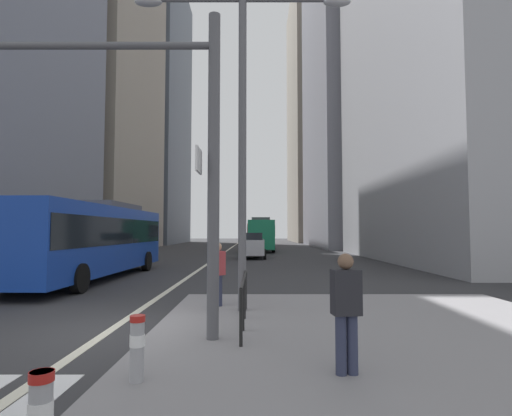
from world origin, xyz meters
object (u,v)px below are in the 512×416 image
traffic_signal_gantry (99,121)px  car_oncoming_mid (110,246)px  pedestrian_waiting (217,271)px  street_lamp_post (242,103)px  car_receding_near (253,245)px  city_bus_blue_oncoming (94,237)px  pedestrian_walking (346,307)px  bollard_left (137,345)px  city_bus_red_distant (255,232)px  city_bus_red_receding (260,233)px

traffic_signal_gantry → car_oncoming_mid: bearing=109.5°
pedestrian_waiting → street_lamp_post: bearing=-44.3°
car_receding_near → pedestrian_waiting: size_ratio=2.78×
street_lamp_post → pedestrian_waiting: bearing=135.7°
city_bus_blue_oncoming → pedestrian_waiting: city_bus_blue_oncoming is taller
pedestrian_waiting → pedestrian_walking: size_ratio=1.00×
car_receding_near → bollard_left: (-1.29, -25.15, -0.37)m
car_oncoming_mid → car_receding_near: 10.32m
city_bus_red_distant → pedestrian_walking: (1.31, -55.45, -0.79)m
car_oncoming_mid → pedestrian_waiting: size_ratio=2.57×
traffic_signal_gantry → street_lamp_post: size_ratio=0.80×
pedestrian_waiting → pedestrian_walking: pedestrian_waiting is taller
car_oncoming_mid → bollard_left: car_oncoming_mid is taller
city_bus_red_receding → bollard_left: size_ratio=13.09×
city_bus_blue_oncoming → pedestrian_walking: size_ratio=7.26×
city_bus_red_distant → car_oncoming_mid: 34.17m
car_receding_near → traffic_signal_gantry: bearing=-96.5°
city_bus_red_distant → pedestrian_walking: size_ratio=7.00×
car_receding_near → pedestrian_walking: size_ratio=2.79×
car_receding_near → street_lamp_post: size_ratio=0.57×
car_oncoming_mid → pedestrian_waiting: bearing=-62.4°
city_bus_red_distant → street_lamp_post: bearing=-90.3°
car_oncoming_mid → bollard_left: 24.76m
pedestrian_walking → car_oncoming_mid: bearing=116.9°
street_lamp_post → bollard_left: 6.62m
city_bus_red_distant → pedestrian_walking: 55.47m
car_oncoming_mid → pedestrian_walking: car_oncoming_mid is taller
traffic_signal_gantry → pedestrian_waiting: 4.82m
city_bus_red_receding → traffic_signal_gantry: traffic_signal_gantry is taller
street_lamp_post → pedestrian_walking: 6.23m
city_bus_red_receding → city_bus_blue_oncoming: bearing=-106.9°
car_oncoming_mid → street_lamp_post: (10.03, -18.58, 4.29)m
car_oncoming_mid → street_lamp_post: street_lamp_post is taller
car_oncoming_mid → city_bus_red_receding: bearing=51.1°
bollard_left → pedestrian_walking: pedestrian_walking is taller
traffic_signal_gantry → street_lamp_post: 3.80m
city_bus_blue_oncoming → city_bus_red_receding: 25.64m
city_bus_red_distant → city_bus_red_receding: bearing=-88.5°
city_bus_red_distant → traffic_signal_gantry: bearing=-93.0°
city_bus_red_distant → city_bus_blue_oncoming: bearing=-99.0°
city_bus_red_receding → street_lamp_post: size_ratio=1.38×
city_bus_blue_oncoming → car_receding_near: bearing=62.8°
car_oncoming_mid → bollard_left: (8.84, -23.13, -0.37)m
car_receding_near → pedestrian_waiting: bearing=-92.2°
bollard_left → city_bus_red_receding: bearing=86.9°
car_receding_near → pedestrian_waiting: car_receding_near is taller
traffic_signal_gantry → bollard_left: bearing=-55.6°
car_oncoming_mid → car_receding_near: same height
city_bus_blue_oncoming → traffic_signal_gantry: traffic_signal_gantry is taller
car_oncoming_mid → car_receding_near: bearing=11.3°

